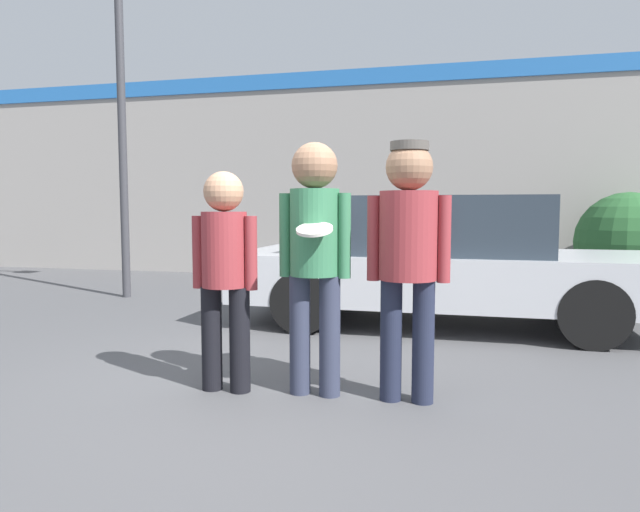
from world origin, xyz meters
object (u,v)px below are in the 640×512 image
(parked_car_near, at_px, (440,260))
(person_left, at_px, (225,264))
(person_right, at_px, (408,244))
(shrub, at_px, (628,242))
(street_lamp, at_px, (136,53))
(person_middle_with_frisbee, at_px, (315,244))

(parked_car_near, bearing_deg, person_left, -116.52)
(person_left, distance_m, parked_car_near, 3.18)
(person_right, relative_size, shrub, 1.12)
(person_left, xyz_separation_m, street_lamp, (-2.96, 3.73, 2.63))
(person_middle_with_frisbee, xyz_separation_m, parked_car_near, (0.76, 2.77, -0.34))
(person_middle_with_frisbee, bearing_deg, street_lamp, 134.64)
(person_right, xyz_separation_m, parked_car_near, (0.11, 2.75, -0.35))
(person_middle_with_frisbee, xyz_separation_m, shrub, (3.53, 6.02, -0.29))
(person_left, distance_m, person_middle_with_frisbee, 0.67)
(person_right, height_order, parked_car_near, person_right)
(person_left, relative_size, parked_car_near, 0.35)
(person_right, bearing_deg, street_lamp, 139.50)
(street_lamp, distance_m, shrub, 8.02)
(person_left, bearing_deg, person_right, 3.86)
(person_left, distance_m, street_lamp, 5.45)
(person_middle_with_frisbee, relative_size, person_right, 1.01)
(person_right, height_order, shrub, person_right)
(parked_car_near, xyz_separation_m, shrub, (2.77, 3.25, 0.06))
(person_left, height_order, shrub, person_left)
(parked_car_near, height_order, shrub, shrub)
(person_right, distance_m, parked_car_near, 2.77)
(person_left, relative_size, person_right, 0.90)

